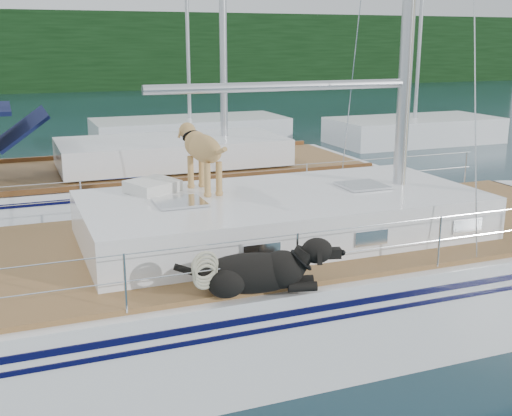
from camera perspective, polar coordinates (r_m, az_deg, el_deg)
name	(u,v)px	position (r m, az deg, el deg)	size (l,w,h in m)	color
ground	(227,330)	(8.78, -2.61, -10.77)	(120.00, 120.00, 0.00)	black
tree_line	(34,52)	(52.59, -19.15, 13.00)	(90.00, 3.00, 6.00)	black
shore_bank	(36,83)	(53.88, -19.00, 10.46)	(92.00, 1.00, 1.20)	#595147
main_sailboat	(233,282)	(8.54, -2.09, -6.58)	(12.00, 4.02, 14.01)	white
neighbor_sailboat	(124,192)	(14.03, -11.67, 1.38)	(11.00, 3.50, 13.30)	white
bg_boat_center	(190,131)	(24.64, -5.88, 6.80)	(7.20, 3.00, 11.65)	white
bg_boat_east	(414,131)	(25.36, 13.87, 6.69)	(6.40, 3.00, 11.65)	white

